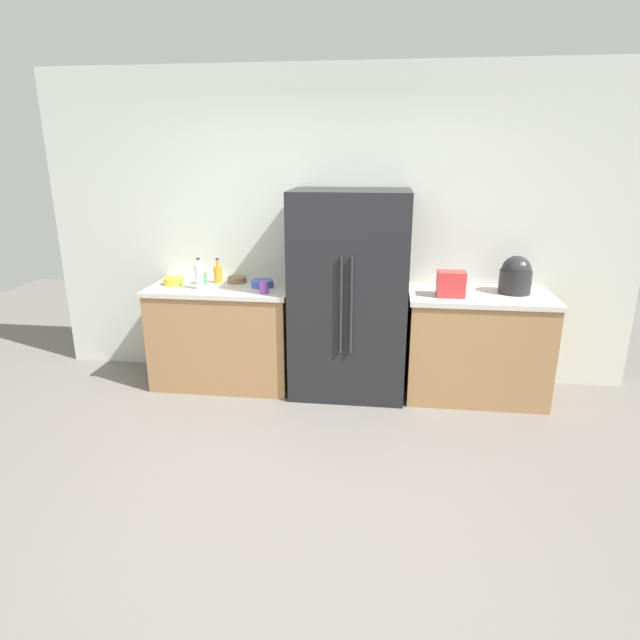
{
  "coord_description": "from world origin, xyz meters",
  "views": [
    {
      "loc": [
        0.49,
        -2.77,
        2.01
      ],
      "look_at": [
        0.07,
        0.48,
        0.98
      ],
      "focal_mm": 29.97,
      "sensor_mm": 36.0,
      "label": 1
    }
  ],
  "objects": [
    {
      "name": "cup_b",
      "position": [
        -0.51,
        1.4,
        0.95
      ],
      "size": [
        0.07,
        0.07,
        0.1
      ],
      "primitive_type": "cylinder",
      "color": "purple",
      "rests_on": "counter_left"
    },
    {
      "name": "bowl_a",
      "position": [
        -0.84,
        1.75,
        0.92
      ],
      "size": [
        0.17,
        0.17,
        0.05
      ],
      "primitive_type": "cylinder",
      "color": "brown",
      "rests_on": "counter_left"
    },
    {
      "name": "refrigerator",
      "position": [
        0.18,
        1.57,
        0.86
      ],
      "size": [
        0.96,
        0.69,
        1.73
      ],
      "color": "black",
      "rests_on": "ground_plane"
    },
    {
      "name": "rice_cooker",
      "position": [
        1.53,
        1.67,
        1.04
      ],
      "size": [
        0.26,
        0.26,
        0.31
      ],
      "color": "#262628",
      "rests_on": "counter_right"
    },
    {
      "name": "counter_right",
      "position": [
        1.26,
        1.6,
        0.45
      ],
      "size": [
        1.17,
        0.67,
        0.9
      ],
      "color": "#9E7247",
      "rests_on": "ground_plane"
    },
    {
      "name": "kitchen_back_panel",
      "position": [
        0.0,
        1.98,
        1.36
      ],
      "size": [
        5.23,
        0.1,
        2.72
      ],
      "primitive_type": "cube",
      "color": "silver",
      "rests_on": "ground_plane"
    },
    {
      "name": "bowl_b",
      "position": [
        -1.37,
        1.59,
        0.93
      ],
      "size": [
        0.18,
        0.18,
        0.06
      ],
      "primitive_type": "cylinder",
      "color": "yellow",
      "rests_on": "counter_left"
    },
    {
      "name": "bowl_c",
      "position": [
        -0.58,
        1.61,
        0.93
      ],
      "size": [
        0.19,
        0.19,
        0.06
      ],
      "primitive_type": "cylinder",
      "color": "blue",
      "rests_on": "counter_left"
    },
    {
      "name": "toaster",
      "position": [
        1.0,
        1.49,
        1.0
      ],
      "size": [
        0.22,
        0.16,
        0.21
      ],
      "primitive_type": "cube",
      "color": "red",
      "rests_on": "counter_right"
    },
    {
      "name": "bottle_b",
      "position": [
        -1.08,
        1.47,
        1.01
      ],
      "size": [
        0.07,
        0.07,
        0.27
      ],
      "color": "white",
      "rests_on": "counter_left"
    },
    {
      "name": "counter_left",
      "position": [
        -0.94,
        1.6,
        0.45
      ],
      "size": [
        1.24,
        0.67,
        0.9
      ],
      "color": "#9E7247",
      "rests_on": "ground_plane"
    },
    {
      "name": "ground_plane",
      "position": [
        0.0,
        0.0,
        0.0
      ],
      "size": [
        10.46,
        10.46,
        0.0
      ],
      "primitive_type": "plane",
      "color": "slate"
    },
    {
      "name": "bottle_a",
      "position": [
        -1.0,
        1.71,
        0.98
      ],
      "size": [
        0.07,
        0.07,
        0.22
      ],
      "color": "orange",
      "rests_on": "counter_left"
    },
    {
      "name": "cup_a",
      "position": [
        -1.13,
        1.64,
        0.95
      ],
      "size": [
        0.09,
        0.09,
        0.09
      ],
      "primitive_type": "cylinder",
      "color": "green",
      "rests_on": "counter_left"
    }
  ]
}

